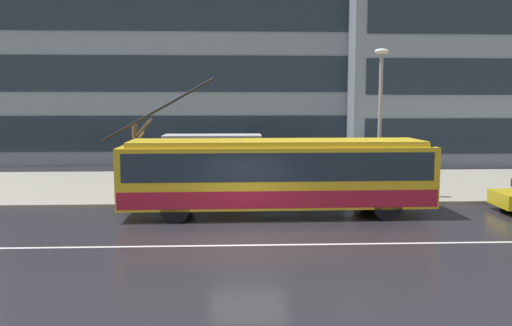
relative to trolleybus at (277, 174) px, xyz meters
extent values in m
plane|color=#262429|center=(-1.15, -2.93, -1.55)|extent=(160.00, 160.00, 0.00)
cube|color=gray|center=(-1.15, 6.60, -1.48)|extent=(80.00, 10.00, 0.14)
cube|color=silver|center=(-1.15, -4.13, -1.55)|extent=(72.00, 0.14, 0.01)
cube|color=gold|center=(-0.02, 0.00, -0.04)|extent=(11.41, 2.62, 2.19)
cube|color=gold|center=(-0.02, 0.00, 1.16)|extent=(10.73, 2.36, 0.20)
cube|color=#1E2833|center=(-0.02, 0.00, 0.40)|extent=(10.96, 2.65, 1.01)
cube|color=#A7192E|center=(-0.02, 0.00, -0.74)|extent=(11.30, 2.65, 0.61)
cube|color=#1E2833|center=(5.63, 0.06, 0.40)|extent=(0.14, 2.21, 1.10)
cube|color=black|center=(5.48, 0.06, 0.96)|extent=(0.18, 1.91, 0.28)
cylinder|color=black|center=(-4.32, 0.31, 2.38)|extent=(4.07, 0.10, 2.30)
cylinder|color=black|center=(-4.31, -0.39, 2.38)|extent=(4.07, 0.10, 2.30)
cylinder|color=black|center=(3.84, 1.14, -1.03)|extent=(1.04, 0.31, 1.04)
cylinder|color=black|center=(3.86, -1.06, -1.03)|extent=(1.04, 0.31, 1.04)
cylinder|color=black|center=(-3.67, 1.07, -1.03)|extent=(1.04, 0.31, 1.04)
cylinder|color=black|center=(-3.65, -1.14, -1.03)|extent=(1.04, 0.31, 1.04)
cylinder|color=black|center=(9.28, 0.82, -1.24)|extent=(0.63, 0.22, 0.62)
cylinder|color=gray|center=(-0.57, 2.66, -0.12)|extent=(0.08, 0.08, 2.59)
cylinder|color=gray|center=(-4.44, 2.66, -0.12)|extent=(0.08, 0.08, 2.59)
cylinder|color=gray|center=(-0.57, 3.97, -0.12)|extent=(0.08, 0.08, 2.59)
cylinder|color=gray|center=(-4.44, 3.97, -0.12)|extent=(0.08, 0.08, 2.59)
cube|color=#99ADB2|center=(-2.51, 3.97, -0.07)|extent=(3.68, 0.04, 2.07)
cube|color=#B2B2B7|center=(-2.51, 3.31, 1.21)|extent=(4.17, 1.61, 0.08)
cube|color=brown|center=(-2.51, 3.64, -0.96)|extent=(2.71, 0.36, 0.08)
cylinder|color=#474D4A|center=(1.25, 2.03, -1.01)|extent=(0.14, 0.14, 0.81)
cylinder|color=#474D4A|center=(1.32, 2.18, -1.01)|extent=(0.14, 0.14, 0.81)
cylinder|color=#284357|center=(1.28, 2.10, -0.30)|extent=(0.47, 0.47, 0.63)
sphere|color=#BF918E|center=(1.28, 2.10, 0.13)|extent=(0.23, 0.23, 0.23)
cylinder|color=#242145|center=(1.60, 4.55, -1.02)|extent=(0.14, 0.14, 0.78)
cylinder|color=#242145|center=(1.75, 4.49, -1.02)|extent=(0.14, 0.14, 0.78)
cylinder|color=#484359|center=(1.68, 4.52, -0.33)|extent=(0.47, 0.47, 0.60)
sphere|color=#E49B87|center=(1.68, 4.52, 0.08)|extent=(0.23, 0.23, 0.23)
cone|color=gold|center=(1.79, 4.47, 0.38)|extent=(1.08, 1.08, 0.27)
cylinder|color=#333333|center=(1.79, 4.47, -0.14)|extent=(0.02, 0.02, 0.77)
cylinder|color=black|center=(3.47, 1.97, -0.98)|extent=(0.14, 0.14, 0.88)
cylinder|color=black|center=(3.47, 2.13, -0.98)|extent=(0.14, 0.14, 0.88)
cylinder|color=#53434E|center=(3.47, 2.05, -0.24)|extent=(0.36, 0.36, 0.59)
sphere|color=#DCB491|center=(3.47, 2.05, 0.17)|extent=(0.24, 0.24, 0.24)
cone|color=#D62562|center=(3.47, 1.93, 0.47)|extent=(1.30, 1.30, 0.25)
cylinder|color=#333333|center=(3.47, 1.93, -0.04)|extent=(0.02, 0.02, 0.77)
cylinder|color=gray|center=(4.57, 2.64, 1.60)|extent=(0.16, 0.16, 6.03)
ellipsoid|color=silver|center=(4.57, 2.64, 4.74)|extent=(0.60, 0.32, 0.24)
cylinder|color=brown|center=(-6.07, 4.73, 0.11)|extent=(0.25, 0.25, 3.04)
cylinder|color=brown|center=(-5.67, 4.64, 1.45)|extent=(0.90, 0.30, 0.97)
cylinder|color=brown|center=(-5.70, 4.36, 1.42)|extent=(0.87, 0.87, 0.88)
cylinder|color=brown|center=(-6.12, 4.22, 0.57)|extent=(0.21, 1.09, 0.62)
cylinder|color=brown|center=(-6.17, 5.26, 1.22)|extent=(0.33, 1.15, 0.97)
cylinder|color=brown|center=(-5.95, 5.17, 1.00)|extent=(0.36, 0.96, 0.54)
cube|color=#1E2833|center=(-4.46, 15.36, 0.58)|extent=(25.83, 0.06, 2.33)
cube|color=#1E2833|center=(-4.46, 15.36, 4.47)|extent=(25.83, 0.06, 2.33)
cube|color=#1E2833|center=(-4.46, 15.36, 8.36)|extent=(25.83, 0.06, 2.33)
cube|color=gray|center=(17.65, 18.98, 9.62)|extent=(23.41, 11.43, 22.35)
camera|label=1|loc=(-1.63, -19.13, 2.66)|focal=36.61mm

